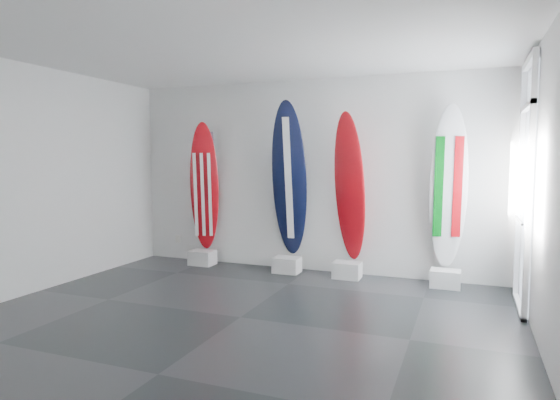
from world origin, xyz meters
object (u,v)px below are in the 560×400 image
at_px(surfboard_navy, 289,180).
at_px(surfboard_italy, 448,187).
at_px(surfboard_swiss, 350,187).
at_px(surfboard_usa, 204,187).

height_order(surfboard_navy, surfboard_italy, surfboard_navy).
distance_m(surfboard_navy, surfboard_italy, 2.34).
bearing_deg(surfboard_swiss, surfboard_usa, -162.99).
bearing_deg(surfboard_italy, surfboard_usa, 169.82).
bearing_deg(surfboard_usa, surfboard_navy, -17.24).
relative_size(surfboard_usa, surfboard_navy, 0.87).
xyz_separation_m(surfboard_usa, surfboard_italy, (3.86, 0.00, 0.07)).
distance_m(surfboard_usa, surfboard_italy, 3.86).
height_order(surfboard_navy, surfboard_swiss, surfboard_navy).
height_order(surfboard_swiss, surfboard_italy, surfboard_italy).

